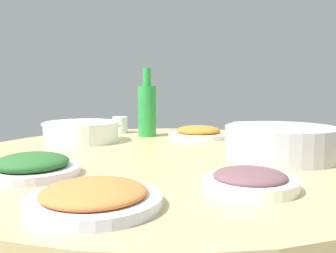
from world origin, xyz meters
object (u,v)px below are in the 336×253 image
object	(u,v)px
round_dining_table	(168,182)
dish_eggplant	(250,180)
dish_greens	(32,166)
green_bottle	(147,109)
soup_bowl	(82,132)
dish_stirfry	(198,132)
dish_shrimp	(291,138)
dish_tofu_braise	(94,197)
rice_bowl	(281,142)
tea_cup_far	(120,125)

from	to	relation	value
round_dining_table	dish_eggplant	distance (m)	0.42
round_dining_table	dish_eggplant	xyz separation A→B (m)	(-0.33, -0.22, 0.10)
dish_greens	green_bottle	world-z (taller)	green_bottle
soup_bowl	dish_stirfry	world-z (taller)	soup_bowl
dish_eggplant	dish_shrimp	size ratio (longest dim) A/B	0.95
dish_greens	dish_eggplant	xyz separation A→B (m)	(-0.03, -0.49, -0.00)
round_dining_table	dish_tofu_braise	size ratio (longest dim) A/B	5.58
dish_eggplant	green_bottle	distance (m)	0.80
rice_bowl	soup_bowl	world-z (taller)	rice_bowl
tea_cup_far	green_bottle	bearing A→B (deg)	-119.03
soup_bowl	dish_tofu_braise	bearing A→B (deg)	-155.22
round_dining_table	dish_shrimp	world-z (taller)	dish_shrimp
rice_bowl	dish_tofu_braise	bearing A→B (deg)	143.03
tea_cup_far	dish_stirfry	bearing A→B (deg)	-101.73
round_dining_table	dish_eggplant	world-z (taller)	dish_eggplant
dish_greens	dish_eggplant	size ratio (longest dim) A/B	1.13
rice_bowl	green_bottle	distance (m)	0.61
round_dining_table	soup_bowl	bearing A→B (deg)	62.06
round_dining_table	dish_stirfry	distance (m)	0.39
dish_stirfry	dish_shrimp	distance (m)	0.35
round_dining_table	tea_cup_far	world-z (taller)	tea_cup_far
dish_stirfry	dish_tofu_braise	size ratio (longest dim) A/B	1.01
rice_bowl	green_bottle	world-z (taller)	green_bottle
rice_bowl	dish_eggplant	distance (m)	0.34
tea_cup_far	round_dining_table	bearing A→B (deg)	-147.01
soup_bowl	dish_stirfry	size ratio (longest dim) A/B	1.25
soup_bowl	dish_greens	xyz separation A→B (m)	(-0.49, -0.09, -0.01)
rice_bowl	dish_tofu_braise	world-z (taller)	rice_bowl
round_dining_table	dish_shrimp	size ratio (longest dim) A/B	6.46
dish_stirfry	dish_greens	world-z (taller)	dish_greens
soup_bowl	dish_eggplant	world-z (taller)	soup_bowl
soup_bowl	dish_stirfry	distance (m)	0.45
dish_eggplant	dish_tofu_braise	xyz separation A→B (m)	(-0.16, 0.27, 0.00)
dish_shrimp	green_bottle	distance (m)	0.56
dish_eggplant	dish_shrimp	xyz separation A→B (m)	(0.65, -0.18, -0.00)
dish_greens	dish_eggplant	bearing A→B (deg)	-93.20
round_dining_table	dish_shrimp	bearing A→B (deg)	-51.75
round_dining_table	rice_bowl	bearing A→B (deg)	-90.97
green_bottle	dish_eggplant	bearing A→B (deg)	-151.87
green_bottle	dish_tofu_braise	bearing A→B (deg)	-172.76
round_dining_table	dish_tofu_braise	world-z (taller)	dish_tofu_braise
soup_bowl	dish_shrimp	distance (m)	0.77
soup_bowl	dish_stirfry	xyz separation A→B (m)	(0.18, -0.41, -0.02)
dish_eggplant	tea_cup_far	bearing A→B (deg)	33.41
dish_greens	tea_cup_far	xyz separation A→B (m)	(0.75, 0.03, 0.01)
soup_bowl	dish_tofu_braise	distance (m)	0.75
round_dining_table	dish_tofu_braise	xyz separation A→B (m)	(-0.49, 0.04, 0.10)
dish_greens	dish_tofu_braise	world-z (taller)	dish_greens
dish_stirfry	tea_cup_far	bearing A→B (deg)	78.27
soup_bowl	green_bottle	world-z (taller)	green_bottle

